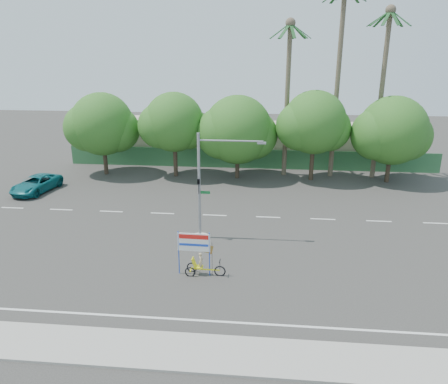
{
  "coord_description": "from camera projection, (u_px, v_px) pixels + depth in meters",
  "views": [
    {
      "loc": [
        1.67,
        -22.26,
        12.09
      ],
      "look_at": [
        -0.82,
        3.17,
        3.5
      ],
      "focal_mm": 35.0,
      "sensor_mm": 36.0,
      "label": 1
    }
  ],
  "objects": [
    {
      "name": "sidewalk_near",
      "position": [
        219.0,
        354.0,
        17.91
      ],
      "size": [
        50.0,
        2.4,
        0.12
      ],
      "primitive_type": "cube",
      "color": "gray",
      "rests_on": "ground"
    },
    {
      "name": "tree_center",
      "position": [
        237.0,
        132.0,
        40.66
      ],
      "size": [
        7.62,
        6.4,
        7.85
      ],
      "color": "#473828",
      "rests_on": "ground"
    },
    {
      "name": "tree_right",
      "position": [
        314.0,
        125.0,
        39.76
      ],
      "size": [
        6.9,
        5.8,
        8.36
      ],
      "color": "#473828",
      "rests_on": "ground"
    },
    {
      "name": "ground",
      "position": [
        233.0,
        268.0,
        25.0
      ],
      "size": [
        120.0,
        120.0,
        0.0
      ],
      "primitive_type": "plane",
      "color": "#33302D",
      "rests_on": "ground"
    },
    {
      "name": "building_left",
      "position": [
        164.0,
        139.0,
        49.82
      ],
      "size": [
        12.0,
        8.0,
        4.0
      ],
      "primitive_type": "cube",
      "color": "beige",
      "rests_on": "ground"
    },
    {
      "name": "palm_short",
      "position": [
        288.0,
        82.0,
        40.25
      ],
      "size": [
        3.73,
        3.79,
        14.45
      ],
      "color": "#70604C",
      "rests_on": "ground"
    },
    {
      "name": "tree_far_left",
      "position": [
        102.0,
        126.0,
        41.77
      ],
      "size": [
        7.14,
        6.0,
        7.96
      ],
      "color": "#473828",
      "rests_on": "ground"
    },
    {
      "name": "traffic_signal",
      "position": [
        204.0,
        196.0,
        28.03
      ],
      "size": [
        4.72,
        1.1,
        7.0
      ],
      "color": "gray",
      "rests_on": "ground"
    },
    {
      "name": "building_right",
      "position": [
        323.0,
        144.0,
        48.21
      ],
      "size": [
        14.0,
        8.0,
        3.6
      ],
      "primitive_type": "cube",
      "color": "beige",
      "rests_on": "ground"
    },
    {
      "name": "tree_left",
      "position": [
        174.0,
        124.0,
        41.02
      ],
      "size": [
        6.66,
        5.6,
        8.07
      ],
      "color": "#473828",
      "rests_on": "ground"
    },
    {
      "name": "palm_mid",
      "position": [
        383.0,
        77.0,
        39.29
      ],
      "size": [
        3.73,
        3.79,
        15.45
      ],
      "color": "#70604C",
      "rests_on": "ground"
    },
    {
      "name": "trike_billboard",
      "position": [
        199.0,
        258.0,
        23.94
      ],
      "size": [
        2.65,
        0.62,
        2.61
      ],
      "rotation": [
        0.0,
        0.0,
        -0.03
      ],
      "color": "black",
      "rests_on": "ground"
    },
    {
      "name": "tree_far_right",
      "position": [
        392.0,
        133.0,
        39.3
      ],
      "size": [
        7.38,
        6.2,
        7.94
      ],
      "color": "#473828",
      "rests_on": "ground"
    },
    {
      "name": "fence",
      "position": [
        249.0,
        159.0,
        44.96
      ],
      "size": [
        38.0,
        0.08,
        2.0
      ],
      "primitive_type": "cube",
      "color": "#336B3D",
      "rests_on": "ground"
    },
    {
      "name": "pickup_truck",
      "position": [
        36.0,
        184.0,
        37.79
      ],
      "size": [
        3.14,
        5.36,
        1.4
      ],
      "primitive_type": "imported",
      "rotation": [
        0.0,
        0.0,
        -0.17
      ],
      "color": "#0F6269",
      "rests_on": "ground"
    },
    {
      "name": "palm_tall",
      "position": [
        339.0,
        65.0,
        39.32
      ],
      "size": [
        3.73,
        3.79,
        17.45
      ],
      "color": "#70604C",
      "rests_on": "ground"
    }
  ]
}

